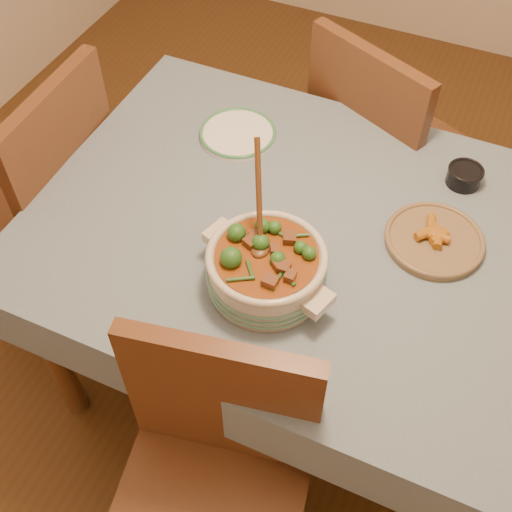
{
  "coord_description": "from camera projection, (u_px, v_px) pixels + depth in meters",
  "views": [
    {
      "loc": [
        0.23,
        -1.08,
        2.03
      ],
      "look_at": [
        -0.16,
        -0.21,
        0.86
      ],
      "focal_mm": 45.0,
      "sensor_mm": 36.0,
      "label": 1
    }
  ],
  "objects": [
    {
      "name": "dining_table",
      "position": [
        342.0,
        263.0,
        1.74
      ],
      "size": [
        1.68,
        1.08,
        0.76
      ],
      "color": "brown",
      "rests_on": "floor"
    },
    {
      "name": "white_plate",
      "position": [
        238.0,
        134.0,
        1.92
      ],
      "size": [
        0.3,
        0.3,
        0.02
      ],
      "rotation": [
        0.0,
        0.0,
        -0.37
      ],
      "color": "white",
      "rests_on": "dining_table"
    },
    {
      "name": "chair_left",
      "position": [
        46.0,
        192.0,
        2.06
      ],
      "size": [
        0.47,
        0.47,
        0.99
      ],
      "rotation": [
        0.0,
        0.0,
        -1.54
      ],
      "color": "brown",
      "rests_on": "floor"
    },
    {
      "name": "stew_casserole",
      "position": [
        266.0,
        266.0,
        1.52
      ],
      "size": [
        0.37,
        0.35,
        0.34
      ],
      "rotation": [
        0.0,
        0.0,
        -0.31
      ],
      "color": "beige",
      "rests_on": "dining_table"
    },
    {
      "name": "chair_far",
      "position": [
        379.0,
        145.0,
        2.21
      ],
      "size": [
        0.6,
        0.6,
        0.97
      ],
      "rotation": [
        0.0,
        0.0,
        2.72
      ],
      "color": "brown",
      "rests_on": "floor"
    },
    {
      "name": "condiment_bowl",
      "position": [
        465.0,
        175.0,
        1.78
      ],
      "size": [
        0.11,
        0.11,
        0.05
      ],
      "rotation": [
        0.0,
        0.0,
        -0.2
      ],
      "color": "black",
      "rests_on": "dining_table"
    },
    {
      "name": "floor",
      "position": [
        322.0,
        380.0,
        2.26
      ],
      "size": [
        4.5,
        4.5,
        0.0
      ],
      "primitive_type": "plane",
      "color": "#4F3316",
      "rests_on": "ground"
    },
    {
      "name": "chair_near",
      "position": [
        213.0,
        479.0,
        1.5
      ],
      "size": [
        0.52,
        0.52,
        0.95
      ],
      "rotation": [
        0.0,
        0.0,
        0.19
      ],
      "color": "brown",
      "rests_on": "floor"
    },
    {
      "name": "fried_plate",
      "position": [
        435.0,
        239.0,
        1.65
      ],
      "size": [
        0.27,
        0.27,
        0.04
      ],
      "rotation": [
        0.0,
        0.0,
        0.08
      ],
      "color": "olive",
      "rests_on": "dining_table"
    }
  ]
}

